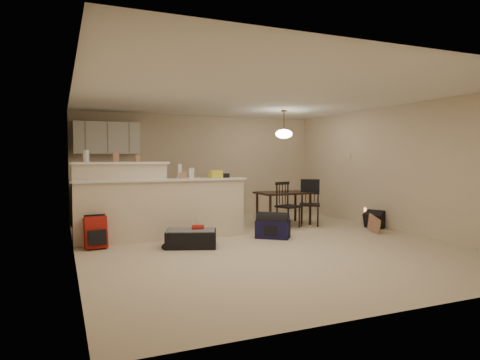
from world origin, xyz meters
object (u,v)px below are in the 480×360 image
dining_chair_near (288,205)px  black_daypack (375,220)px  dining_table (284,196)px  red_backpack (96,233)px  pendant_lamp (284,133)px  suitcase (191,239)px  dining_chair_far (310,203)px  navy_duffel (273,229)px

dining_chair_near → black_daypack: 1.83m
dining_table → red_backpack: dining_table is taller
pendant_lamp → red_backpack: 4.48m
suitcase → black_daypack: size_ratio=2.11×
pendant_lamp → dining_chair_far: size_ratio=0.64×
suitcase → black_daypack: 4.08m
red_backpack → navy_duffel: (3.04, -0.32, -0.09)m
dining_table → suitcase: (-2.55, -1.52, -0.49)m
red_backpack → navy_duffel: size_ratio=0.86×
dining_table → dining_chair_near: size_ratio=1.22×
dining_table → black_daypack: 1.97m
suitcase → dining_chair_near: bearing=44.1°
dining_table → suitcase: size_ratio=1.43×
suitcase → red_backpack: bearing=-178.5°
navy_duffel → dining_chair_near: bearing=87.1°
dining_chair_far → black_daypack: bearing=-2.5°
red_backpack → black_daypack: (5.51, -0.15, -0.09)m
dining_chair_near → navy_duffel: dining_chair_near is taller
dining_chair_near → black_daypack: dining_chair_near is taller
red_backpack → black_daypack: bearing=-6.6°
dining_chair_far → suitcase: size_ratio=1.20×
black_daypack → suitcase: bearing=71.5°
dining_chair_near → navy_duffel: (-0.83, -0.90, -0.31)m
dining_chair_near → red_backpack: 3.92m
red_backpack → dining_chair_near: bearing=3.5°
dining_table → red_backpack: bearing=-167.1°
suitcase → black_daypack: (4.06, 0.34, 0.03)m
dining_table → dining_chair_far: dining_chair_far is taller
dining_table → navy_duffel: 1.72m
dining_table → dining_chair_far: 0.60m
dining_chair_near → dining_chair_far: dining_chair_far is taller
suitcase → navy_duffel: bearing=26.3°
black_daypack → navy_duffel: bearing=70.7°
pendant_lamp → navy_duffel: size_ratio=1.04×
dining_table → pendant_lamp: 1.36m
dining_chair_near → black_daypack: bearing=-41.9°
red_backpack → suitcase: bearing=-23.7°
red_backpack → navy_duffel: bearing=-11.1°
pendant_lamp → suitcase: size_ratio=0.77×
dining_chair_near → dining_chair_far: 0.56m
red_backpack → dining_chair_far: bearing=3.1°
navy_duffel → black_daypack: (2.47, 0.17, 0.01)m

